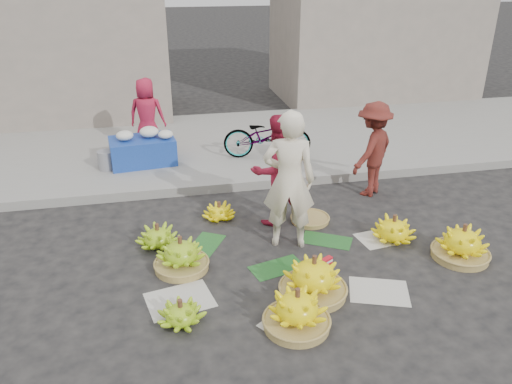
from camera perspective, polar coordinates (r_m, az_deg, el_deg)
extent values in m
plane|color=black|center=(6.29, 2.90, -7.55)|extent=(80.00, 80.00, 0.00)
cube|color=gray|center=(8.15, -0.96, 0.99)|extent=(40.00, 0.25, 0.15)
cube|color=gray|center=(10.09, -3.24, 5.60)|extent=(40.00, 4.00, 0.12)
cube|color=gray|center=(12.68, -24.68, 16.45)|extent=(6.00, 3.00, 4.00)
cylinder|color=olive|center=(6.12, -8.49, -8.30)|extent=(0.64, 0.64, 0.09)
cylinder|color=#492B1D|center=(5.95, -8.69, -5.56)|extent=(0.05, 0.05, 0.12)
cylinder|color=#492B1D|center=(5.19, -8.67, -12.62)|extent=(0.05, 0.05, 0.12)
cylinder|color=olive|center=(5.22, 4.64, -14.68)|extent=(0.67, 0.67, 0.09)
cylinder|color=#492B1D|center=(5.01, 4.78, -11.54)|extent=(0.05, 0.05, 0.12)
cylinder|color=olive|center=(5.68, 6.51, -11.13)|extent=(0.74, 0.74, 0.09)
cylinder|color=#492B1D|center=(5.46, 6.70, -7.80)|extent=(0.05, 0.05, 0.12)
cylinder|color=olive|center=(6.77, 22.27, -6.60)|extent=(0.69, 0.69, 0.09)
cylinder|color=#492B1D|center=(6.60, 22.77, -3.89)|extent=(0.05, 0.05, 0.12)
cylinder|color=#492B1D|center=(6.78, 15.57, -3.01)|extent=(0.05, 0.05, 0.12)
cylinder|color=#492B1D|center=(6.53, -11.26, -4.06)|extent=(0.05, 0.05, 0.12)
cylinder|color=#492B1D|center=(7.12, -4.26, -1.57)|extent=(0.05, 0.05, 0.12)
cylinder|color=olive|center=(7.16, 6.19, -3.11)|extent=(0.53, 0.53, 0.06)
cube|color=red|center=(6.17, 7.90, -7.94)|extent=(0.22, 0.16, 0.09)
imported|color=beige|center=(6.19, 3.78, 1.32)|extent=(0.75, 0.59, 1.80)
imported|color=#B61C37|center=(6.80, 2.39, 2.50)|extent=(0.89, 0.78, 1.57)
imported|color=maroon|center=(7.91, 13.17, 4.76)|extent=(1.09, 1.04, 1.49)
cube|color=navy|center=(9.01, -12.81, 4.60)|extent=(1.18, 0.81, 0.46)
ellipsoid|color=silver|center=(8.88, -14.78, 6.22)|extent=(0.29, 0.29, 0.16)
ellipsoid|color=silver|center=(8.95, -12.12, 6.70)|extent=(0.33, 0.33, 0.18)
ellipsoid|color=silver|center=(8.83, -10.30, 6.46)|extent=(0.26, 0.26, 0.14)
cylinder|color=gray|center=(8.93, -16.73, 3.51)|extent=(0.29, 0.29, 0.32)
imported|color=#B61C37|center=(9.57, -12.35, 8.64)|extent=(0.75, 0.57, 1.36)
imported|color=gray|center=(9.02, 1.29, 6.47)|extent=(0.84, 1.65, 0.83)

